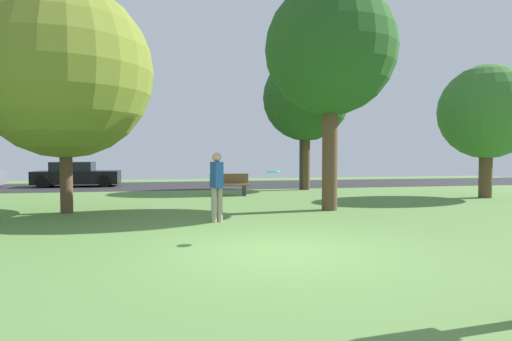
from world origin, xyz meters
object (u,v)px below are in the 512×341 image
object	(u,v)px
birch_tree_lone	(64,72)
person_catcher	(217,183)
park_bench	(230,185)
street_lamp_post	(301,143)
oak_tree_left	(306,98)
oak_tree_right	(330,51)
oak_tree_center	(487,112)
frisbee_disc	(274,172)
parked_car_black	(77,175)

from	to	relation	value
birch_tree_lone	person_catcher	size ratio (longest dim) A/B	3.76
park_bench	street_lamp_post	size ratio (longest dim) A/B	0.36
oak_tree_left	oak_tree_right	distance (m)	7.37
birch_tree_lone	park_bench	size ratio (longest dim) A/B	4.13
oak_tree_center	frisbee_disc	distance (m)	12.07
oak_tree_center	street_lamp_post	bearing A→B (deg)	140.98
oak_tree_left	person_catcher	xyz separation A→B (m)	(-5.16, -8.83, -3.41)
birch_tree_lone	frisbee_disc	bearing A→B (deg)	-44.35
frisbee_disc	park_bench	size ratio (longest dim) A/B	0.19
parked_car_black	street_lamp_post	size ratio (longest dim) A/B	0.94
oak_tree_center	parked_car_black	xyz separation A→B (m)	(-17.07, 9.04, -2.74)
birch_tree_lone	park_bench	bearing A→B (deg)	37.48
oak_tree_right	park_bench	xyz separation A→B (m)	(-2.44, 4.94, -4.38)
person_catcher	parked_car_black	bearing A→B (deg)	-175.09
oak_tree_center	oak_tree_left	distance (m)	7.66
parked_car_black	park_bench	distance (m)	9.70
oak_tree_left	park_bench	distance (m)	6.02
birch_tree_lone	street_lamp_post	size ratio (longest dim) A/B	1.47
frisbee_disc	parked_car_black	world-z (taller)	frisbee_disc
oak_tree_center	oak_tree_right	bearing A→B (deg)	-162.57
birch_tree_lone	oak_tree_center	bearing A→B (deg)	5.44
oak_tree_center	person_catcher	bearing A→B (deg)	-160.22
person_catcher	park_bench	size ratio (longest dim) A/B	1.10
birch_tree_lone	street_lamp_post	distance (m)	11.20
oak_tree_center	park_bench	bearing A→B (deg)	164.92
oak_tree_right	parked_car_black	world-z (taller)	oak_tree_right
birch_tree_lone	oak_tree_center	distance (m)	15.19
birch_tree_lone	oak_tree_left	bearing A→B (deg)	34.23
frisbee_disc	street_lamp_post	distance (m)	11.99
oak_tree_right	park_bench	world-z (taller)	oak_tree_right
oak_tree_center	oak_tree_right	distance (m)	7.85
frisbee_disc	park_bench	distance (m)	9.04
person_catcher	frisbee_disc	world-z (taller)	person_catcher
oak_tree_left	park_bench	xyz separation A→B (m)	(-3.98, -2.25, -3.92)
oak_tree_left	person_catcher	world-z (taller)	oak_tree_left
birch_tree_lone	oak_tree_right	world-z (taller)	oak_tree_right
street_lamp_post	oak_tree_right	bearing A→B (deg)	-100.17
oak_tree_left	street_lamp_post	distance (m)	2.15
parked_car_black	street_lamp_post	bearing A→B (deg)	-20.56
parked_car_black	person_catcher	bearing A→B (deg)	-64.80
birch_tree_lone	park_bench	xyz separation A→B (m)	(5.31, 4.07, -3.63)
person_catcher	parked_car_black	xyz separation A→B (m)	(-6.11, 12.98, -0.38)
oak_tree_left	street_lamp_post	bearing A→B (deg)	175.72
oak_tree_center	oak_tree_left	size ratio (longest dim) A/B	0.80
birch_tree_lone	oak_tree_right	distance (m)	7.84
oak_tree_left	oak_tree_right	size ratio (longest dim) A/B	0.94
birch_tree_lone	frisbee_disc	xyz separation A→B (m)	(5.03, -4.92, -2.73)
oak_tree_right	street_lamp_post	distance (m)	7.77
oak_tree_left	park_bench	world-z (taller)	oak_tree_left
oak_tree_left	oak_tree_right	world-z (taller)	oak_tree_right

